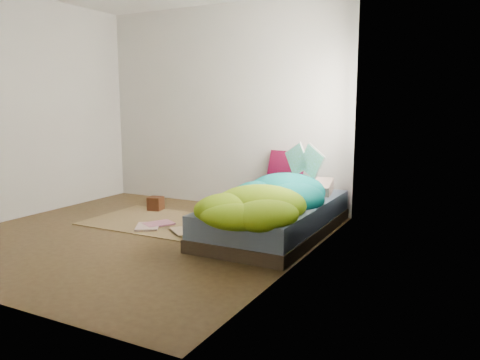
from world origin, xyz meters
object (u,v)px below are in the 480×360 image
object	(u,v)px
pillow_magenta	(286,169)
floor_book_a	(136,227)
floor_book_b	(154,222)
open_book	(304,151)
wooden_box	(156,203)
bed	(276,218)

from	to	relation	value
pillow_magenta	floor_book_a	bearing A→B (deg)	-120.60
floor_book_b	open_book	bearing A→B (deg)	55.84
open_book	floor_book_b	size ratio (longest dim) A/B	1.50
pillow_magenta	floor_book_a	xyz separation A→B (m)	(-1.13, -1.45, -0.53)
wooden_box	floor_book_a	world-z (taller)	wooden_box
open_book	pillow_magenta	bearing A→B (deg)	156.72
wooden_box	floor_book_b	size ratio (longest dim) A/B	0.54
bed	pillow_magenta	size ratio (longest dim) A/B	4.70
wooden_box	floor_book_a	bearing A→B (deg)	-65.73
wooden_box	floor_book_a	distance (m)	0.89
pillow_magenta	floor_book_a	size ratio (longest dim) A/B	1.29
wooden_box	bed	bearing A→B (deg)	-8.88
bed	open_book	size ratio (longest dim) A/B	4.28
bed	open_book	xyz separation A→B (m)	(0.11, 0.49, 0.65)
pillow_magenta	floor_book_b	xyz separation A→B (m)	(-1.09, -1.19, -0.53)
open_book	floor_book_b	world-z (taller)	open_book
open_book	wooden_box	distance (m)	2.03
bed	wooden_box	bearing A→B (deg)	171.12
pillow_magenta	floor_book_a	world-z (taller)	pillow_magenta
bed	floor_book_a	xyz separation A→B (m)	(-1.40, -0.53, -0.14)
bed	pillow_magenta	distance (m)	1.03
bed	open_book	world-z (taller)	open_book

